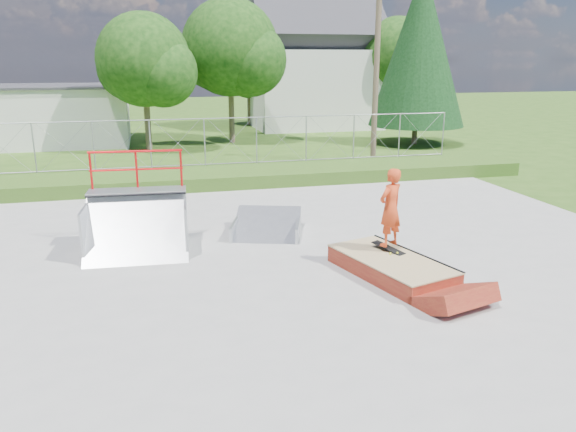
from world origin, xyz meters
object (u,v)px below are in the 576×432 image
Objects in this scene: quarter_pipe at (135,206)px; skater at (390,211)px; grind_box at (391,267)px; flat_bank_ramp at (267,225)px.

quarter_pipe is 5.77m from skater.
grind_box is 1.33× the size of quarter_pipe.
quarter_pipe reaches higher than flat_bank_ramp.
skater is (2.04, -3.03, 1.04)m from flat_bank_ramp.
grind_box is at bearing 46.84° from skater.
skater reaches higher than grind_box.
quarter_pipe reaches higher than skater.
flat_bank_ramp is (-1.91, 3.49, 0.05)m from grind_box.
flat_bank_ramp is at bearing 103.24° from grind_box.
flat_bank_ramp reaches higher than grind_box.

